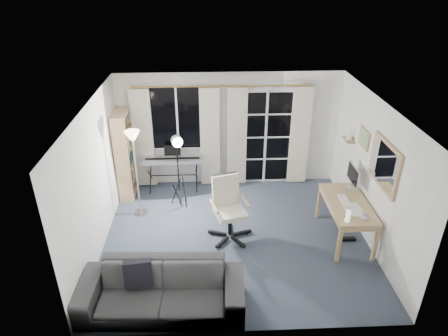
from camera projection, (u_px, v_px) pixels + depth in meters
The scene contains 17 objects.
floor at pixel (235, 237), 6.99m from camera, with size 4.50×4.00×0.02m, color #323949.
window at pixel (177, 118), 8.00m from camera, with size 1.20×0.08×1.40m.
french_door at pixel (265, 138), 8.29m from camera, with size 1.32×0.09×2.11m.
curtains at pixel (223, 137), 8.14m from camera, with size 3.60×0.07×2.13m.
bookshelf at pixel (124, 156), 7.95m from camera, with size 0.29×0.82×1.77m.
torchiere_lamp at pixel (134, 149), 7.03m from camera, with size 0.33×0.33×1.68m.
keyboard_piano at pixel (173, 160), 8.13m from camera, with size 1.24×0.60×0.90m.
studio_light at pixel (177, 150), 7.27m from camera, with size 0.33×0.34×1.54m.
office_chair at pixel (227, 202), 6.78m from camera, with size 0.78×0.74×1.12m.
desk at pixel (347, 207), 6.70m from camera, with size 0.67×1.33×0.71m.
monitor at pixel (353, 175), 6.94m from camera, with size 0.17×0.51×0.44m.
desk_clutter at pixel (348, 218), 6.54m from camera, with size 0.42×0.80×0.90m.
mug at pixel (365, 217), 6.20m from camera, with size 0.12×0.09×0.12m, color silver.
wall_mirror at pixel (384, 165), 6.05m from camera, with size 0.04×0.94×0.74m.
framed_print at pixel (364, 138), 6.82m from camera, with size 0.03×0.42×0.32m.
wall_shelf at pixel (349, 137), 7.35m from camera, with size 0.16×0.30×0.18m.
sofa at pixel (161, 284), 5.37m from camera, with size 2.27×0.75×0.88m.
Camera 1 is at (-0.45, -5.62, 4.31)m, focal length 32.00 mm.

